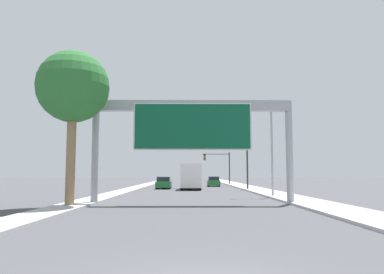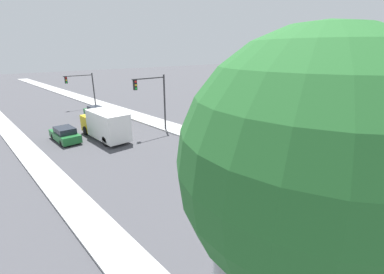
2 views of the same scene
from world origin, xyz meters
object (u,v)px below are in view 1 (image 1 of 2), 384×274
object	(u,v)px
car_mid_right	(214,182)
car_near_left	(164,183)
truck_box_primary	(191,177)
traffic_light_near_intersection	(237,153)
palm_tree_foreground	(73,88)
street_lamp_right	(268,139)
traffic_light_mid_block	(220,163)
sign_gantry	(193,124)

from	to	relation	value
car_mid_right	car_near_left	world-z (taller)	car_near_left
car_near_left	car_mid_right	bearing A→B (deg)	50.66
truck_box_primary	traffic_light_near_intersection	xyz separation A→B (m)	(5.47, -1.70, 2.80)
palm_tree_foreground	street_lamp_right	xyz separation A→B (m)	(13.83, 9.44, -2.27)
palm_tree_foreground	traffic_light_mid_block	bearing A→B (deg)	73.66
truck_box_primary	traffic_light_mid_block	world-z (taller)	traffic_light_mid_block
street_lamp_right	traffic_light_mid_block	bearing A→B (deg)	92.42
car_near_left	truck_box_primary	distance (m)	4.25
car_near_left	traffic_light_mid_block	size ratio (longest dim) A/B	0.82
car_near_left	traffic_light_near_intersection	xyz separation A→B (m)	(8.97, -3.95, 3.67)
car_mid_right	street_lamp_right	world-z (taller)	street_lamp_right
sign_gantry	truck_box_primary	distance (m)	22.14
traffic_light_mid_block	traffic_light_near_intersection	bearing A→B (deg)	-89.10
sign_gantry	traffic_light_mid_block	distance (m)	40.49
traffic_light_near_intersection	traffic_light_mid_block	world-z (taller)	traffic_light_near_intersection
car_mid_right	traffic_light_mid_block	world-z (taller)	traffic_light_mid_block
sign_gantry	traffic_light_mid_block	world-z (taller)	sign_gantry
sign_gantry	traffic_light_mid_block	bearing A→B (deg)	82.68
traffic_light_mid_block	street_lamp_right	xyz separation A→B (m)	(1.40, -32.98, 1.06)
truck_box_primary	street_lamp_right	distance (m)	16.41
traffic_light_near_intersection	traffic_light_mid_block	distance (m)	20.01
traffic_light_near_intersection	palm_tree_foreground	world-z (taller)	palm_tree_foreground
car_mid_right	street_lamp_right	size ratio (longest dim) A/B	0.53
car_near_left	traffic_light_mid_block	xyz separation A→B (m)	(8.65, 16.05, 3.11)
car_mid_right	palm_tree_foreground	distance (m)	37.11
traffic_light_mid_block	palm_tree_foreground	xyz separation A→B (m)	(-12.44, -42.43, 3.33)
sign_gantry	traffic_light_near_intersection	xyz separation A→B (m)	(5.47, 20.13, -0.90)
car_mid_right	truck_box_primary	distance (m)	11.38
car_mid_right	truck_box_primary	xyz separation A→B (m)	(-3.50, -10.80, 0.89)
sign_gantry	car_near_left	bearing A→B (deg)	98.27
car_near_left	traffic_light_mid_block	distance (m)	18.50
car_mid_right	traffic_light_mid_block	distance (m)	8.30
sign_gantry	street_lamp_right	xyz separation A→B (m)	(6.55, 7.15, -0.40)
car_mid_right	street_lamp_right	bearing A→B (deg)	-83.17
street_lamp_right	traffic_light_near_intersection	bearing A→B (deg)	94.76
car_mid_right	traffic_light_near_intersection	size ratio (longest dim) A/B	0.66
car_near_left	palm_tree_foreground	distance (m)	27.41
traffic_light_mid_block	truck_box_primary	bearing A→B (deg)	-105.73
sign_gantry	car_near_left	xyz separation A→B (m)	(-3.50, 24.08, -4.57)
palm_tree_foreground	street_lamp_right	size ratio (longest dim) A/B	1.14
street_lamp_right	car_near_left	bearing A→B (deg)	120.69
traffic_light_mid_block	street_lamp_right	distance (m)	33.03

